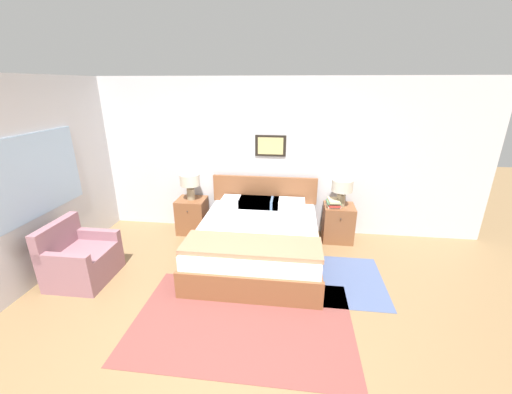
{
  "coord_description": "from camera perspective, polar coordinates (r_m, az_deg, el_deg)",
  "views": [
    {
      "loc": [
        0.68,
        -2.49,
        2.49
      ],
      "look_at": [
        0.19,
        1.47,
        1.04
      ],
      "focal_mm": 22.0,
      "sensor_mm": 36.0,
      "label": 1
    }
  ],
  "objects": [
    {
      "name": "ground_plane",
      "position": [
        3.58,
        -6.5,
        -24.17
      ],
      "size": [
        16.0,
        16.0,
        0.0
      ],
      "primitive_type": "plane",
      "color": "olive"
    },
    {
      "name": "nightstand_near_window",
      "position": [
        5.62,
        -11.5,
        -3.3
      ],
      "size": [
        0.49,
        0.47,
        0.61
      ],
      "color": "brown",
      "rests_on": "ground_plane"
    },
    {
      "name": "table_lamp_near_window",
      "position": [
        5.4,
        -11.92,
        2.7
      ],
      "size": [
        0.33,
        0.33,
        0.45
      ],
      "color": "gray",
      "rests_on": "nightstand_near_window"
    },
    {
      "name": "area_rug_bedside",
      "position": [
        4.51,
        15.93,
        -14.31
      ],
      "size": [
        1.0,
        1.19,
        0.01
      ],
      "color": "#47567F",
      "rests_on": "ground_plane"
    },
    {
      "name": "armchair",
      "position": [
        4.84,
        -29.33,
        -9.95
      ],
      "size": [
        0.71,
        0.78,
        0.81
      ],
      "rotation": [
        0.0,
        0.0,
        -1.56
      ],
      "color": "#8E606B",
      "rests_on": "ground_plane"
    },
    {
      "name": "bed",
      "position": [
        4.67,
        0.32,
        -7.87
      ],
      "size": [
        1.78,
        2.05,
        1.0
      ],
      "color": "brown",
      "rests_on": "ground_plane"
    },
    {
      "name": "book_slim_near_top",
      "position": [
        5.19,
        13.94,
        -0.6
      ],
      "size": [
        0.19,
        0.28,
        0.03
      ],
      "rotation": [
        0.0,
        0.0,
        0.1
      ],
      "color": "beige",
      "rests_on": "book_novel_upper"
    },
    {
      "name": "book_thick_bottom",
      "position": [
        5.22,
        13.86,
        -1.55
      ],
      "size": [
        0.23,
        0.24,
        0.03
      ],
      "rotation": [
        0.0,
        0.0,
        0.15
      ],
      "color": "silver",
      "rests_on": "nightstand_by_door"
    },
    {
      "name": "book_hardcover_middle",
      "position": [
        5.21,
        13.88,
        -1.25
      ],
      "size": [
        0.21,
        0.28,
        0.03
      ],
      "rotation": [
        0.0,
        0.0,
        0.13
      ],
      "color": "#B7332D",
      "rests_on": "book_thick_bottom"
    },
    {
      "name": "table_lamp_by_door",
      "position": [
        5.17,
        15.4,
        1.65
      ],
      "size": [
        0.33,
        0.33,
        0.45
      ],
      "color": "gray",
      "rests_on": "nightstand_by_door"
    },
    {
      "name": "nightstand_by_door",
      "position": [
        5.4,
        14.69,
        -4.56
      ],
      "size": [
        0.49,
        0.47,
        0.61
      ],
      "color": "brown",
      "rests_on": "ground_plane"
    },
    {
      "name": "book_novel_upper",
      "position": [
        5.2,
        13.91,
        -0.92
      ],
      "size": [
        0.23,
        0.21,
        0.03
      ],
      "rotation": [
        0.0,
        0.0,
        0.05
      ],
      "color": "#4C7551",
      "rests_on": "book_hardcover_middle"
    },
    {
      "name": "area_rug_main",
      "position": [
        3.75,
        -2.44,
        -21.52
      ],
      "size": [
        2.41,
        1.55,
        0.01
      ],
      "color": "brown",
      "rests_on": "ground_plane"
    },
    {
      "name": "wall_back",
      "position": [
        5.36,
        -0.38,
        7.19
      ],
      "size": [
        7.62,
        0.09,
        2.6
      ],
      "color": "silver",
      "rests_on": "ground_plane"
    },
    {
      "name": "wall_left",
      "position": [
        5.19,
        -33.05,
        3.5
      ],
      "size": [
        0.08,
        5.07,
        2.6
      ],
      "color": "silver",
      "rests_on": "ground_plane"
    }
  ]
}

